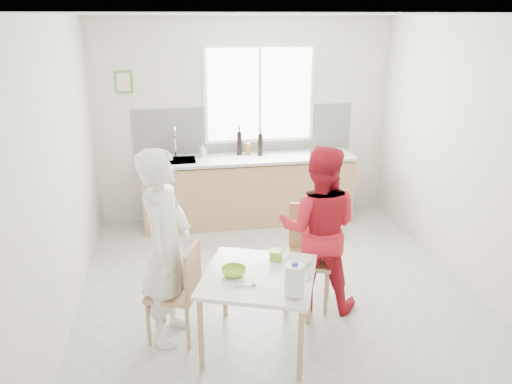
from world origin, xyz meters
TOP-DOWN VIEW (x-y plane):
  - ground at (0.00, 0.00)m, footprint 4.50×4.50m
  - room_shell at (0.00, 0.00)m, footprint 4.50×4.50m
  - window at (0.20, 2.23)m, footprint 1.50×0.06m
  - backsplash at (0.00, 2.24)m, footprint 3.00×0.02m
  - picture_frame at (-1.55, 2.23)m, footprint 0.22×0.03m
  - kitchen_counter at (-0.00, 1.95)m, footprint 2.84×0.64m
  - dining_table at (-0.35, -0.80)m, footprint 1.15×1.15m
  - chair_left at (-0.99, -0.56)m, footprint 0.52×0.52m
  - chair_far at (0.26, -0.15)m, footprint 0.58×0.58m
  - person_white at (-1.09, -0.53)m, footprint 0.60×0.73m
  - person_red at (0.31, -0.25)m, footprint 0.94×0.84m
  - bowl_green at (-0.56, -0.78)m, footprint 0.26×0.26m
  - bowl_white at (0.01, -0.67)m, footprint 0.27×0.27m
  - milk_jug at (-0.15, -1.18)m, footprint 0.21×0.15m
  - green_box at (-0.16, -0.57)m, footprint 0.13×0.13m
  - spoon at (-0.51, -0.98)m, footprint 0.16×0.01m
  - cutting_board at (1.06, 1.95)m, footprint 0.42×0.37m
  - wine_bottle_a at (-0.10, 2.09)m, footprint 0.07×0.07m
  - wine_bottle_b at (0.17, 2.00)m, footprint 0.07×0.07m
  - jar_amber at (0.01, 2.06)m, footprint 0.06×0.06m
  - soap_bottle at (-0.59, 2.08)m, footprint 0.10×0.10m

SIDE VIEW (x-z plane):
  - ground at x=0.00m, z-range 0.00..0.00m
  - kitchen_counter at x=0.00m, z-range -0.27..1.10m
  - chair_left at x=-0.99m, z-range 0.04..0.93m
  - chair_far at x=0.26m, z-range 0.05..1.02m
  - dining_table at x=-0.35m, z-range 0.27..0.96m
  - spoon at x=-0.51m, z-range 0.69..0.70m
  - bowl_white at x=0.01m, z-range 0.69..0.74m
  - bowl_green at x=-0.56m, z-range 0.69..0.75m
  - green_box at x=-0.16m, z-range 0.69..0.78m
  - person_red at x=0.31m, z-range 0.00..1.61m
  - milk_jug at x=-0.15m, z-range 0.70..0.96m
  - person_white at x=-1.09m, z-range 0.00..1.71m
  - cutting_board at x=1.06m, z-range 0.92..0.93m
  - jar_amber at x=0.01m, z-range 0.92..1.08m
  - soap_bottle at x=-0.59m, z-range 0.92..1.09m
  - wine_bottle_b at x=0.17m, z-range 0.92..1.22m
  - wine_bottle_a at x=-0.10m, z-range 0.92..1.24m
  - backsplash at x=0.00m, z-range 0.90..1.55m
  - room_shell at x=0.00m, z-range -0.61..3.89m
  - window at x=0.20m, z-range 1.05..2.35m
  - picture_frame at x=-1.55m, z-range 1.76..2.04m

